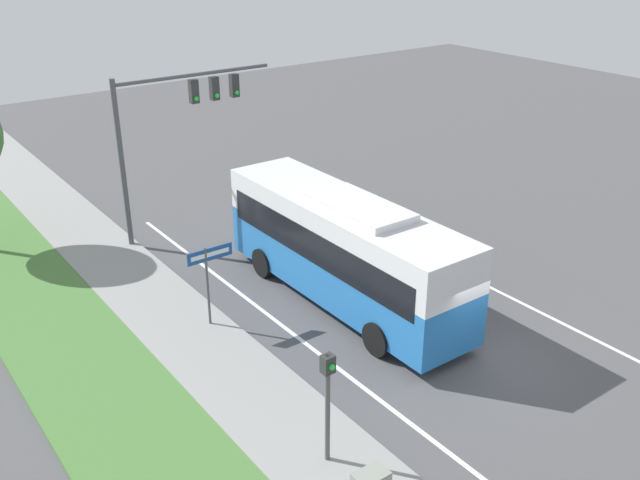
% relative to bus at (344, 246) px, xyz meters
% --- Properties ---
extents(ground_plane, '(80.00, 80.00, 0.00)m').
position_rel_bus_xyz_m(ground_plane, '(1.07, -4.86, -2.03)').
color(ground_plane, '#4C4C4F').
extents(sidewalk, '(2.80, 80.00, 0.12)m').
position_rel_bus_xyz_m(sidewalk, '(-5.13, -4.86, -1.97)').
color(sidewalk, gray).
rests_on(sidewalk, ground_plane).
extents(lane_divider_near, '(0.14, 30.00, 0.01)m').
position_rel_bus_xyz_m(lane_divider_near, '(-2.53, -4.86, -2.02)').
color(lane_divider_near, silver).
rests_on(lane_divider_near, ground_plane).
extents(lane_divider_far, '(0.14, 30.00, 0.01)m').
position_rel_bus_xyz_m(lane_divider_far, '(4.67, -4.86, -2.02)').
color(lane_divider_far, silver).
rests_on(lane_divider_far, ground_plane).
extents(bus, '(2.65, 10.02, 3.72)m').
position_rel_bus_xyz_m(bus, '(0.00, 0.00, 0.00)').
color(bus, '#236BB7').
rests_on(bus, ground_plane).
extents(signal_gantry, '(6.52, 0.41, 6.50)m').
position_rel_bus_xyz_m(signal_gantry, '(-1.74, 8.26, 2.76)').
color(signal_gantry, '#4C4C51').
rests_on(signal_gantry, ground_plane).
extents(pedestrian_signal, '(0.28, 0.34, 2.98)m').
position_rel_bus_xyz_m(pedestrian_signal, '(-5.07, -5.89, 0.01)').
color(pedestrian_signal, '#4C4C51').
rests_on(pedestrian_signal, ground_plane).
extents(street_sign, '(1.50, 0.08, 2.71)m').
position_rel_bus_xyz_m(street_sign, '(-4.28, 1.16, -0.09)').
color(street_sign, '#4C4C51').
rests_on(street_sign, ground_plane).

